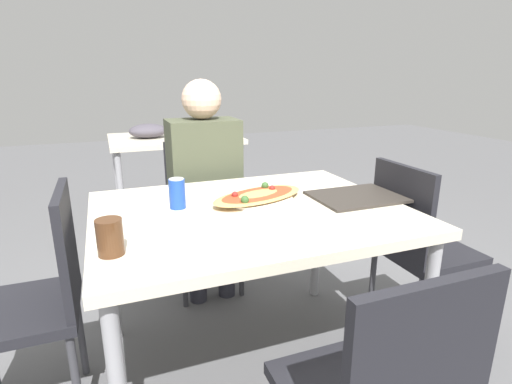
# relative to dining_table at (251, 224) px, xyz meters

# --- Properties ---
(ground_plane) EXTENTS (14.00, 14.00, 0.00)m
(ground_plane) POSITION_rel_dining_table_xyz_m (0.00, 0.00, -0.69)
(ground_plane) COLOR #59595B
(dining_table) EXTENTS (1.25, 0.98, 0.76)m
(dining_table) POSITION_rel_dining_table_xyz_m (0.00, 0.00, 0.00)
(dining_table) COLOR beige
(dining_table) RESTS_ON ground_plane
(chair_far_seated) EXTENTS (0.40, 0.40, 0.90)m
(chair_far_seated) POSITION_rel_dining_table_xyz_m (-0.02, 0.82, -0.17)
(chair_far_seated) COLOR black
(chair_far_seated) RESTS_ON ground_plane
(chair_side_left) EXTENTS (0.40, 0.40, 0.90)m
(chair_side_left) POSITION_rel_dining_table_xyz_m (-0.81, 0.03, -0.17)
(chair_side_left) COLOR black
(chair_side_left) RESTS_ON ground_plane
(chair_side_right) EXTENTS (0.40, 0.40, 0.90)m
(chair_side_right) POSITION_rel_dining_table_xyz_m (0.81, -0.09, -0.17)
(chair_side_right) COLOR black
(chair_side_right) RESTS_ON ground_plane
(person_seated) EXTENTS (0.39, 0.28, 1.26)m
(person_seated) POSITION_rel_dining_table_xyz_m (-0.02, 0.71, 0.06)
(person_seated) COLOR #2D2D38
(person_seated) RESTS_ON ground_plane
(pizza_main) EXTENTS (0.49, 0.34, 0.06)m
(pizza_main) POSITION_rel_dining_table_xyz_m (0.07, 0.09, 0.09)
(pizza_main) COLOR white
(pizza_main) RESTS_ON dining_table
(soda_can) EXTENTS (0.07, 0.07, 0.12)m
(soda_can) POSITION_rel_dining_table_xyz_m (-0.28, 0.11, 0.13)
(soda_can) COLOR #1E47B2
(soda_can) RESTS_ON dining_table
(drink_glass) EXTENTS (0.08, 0.08, 0.11)m
(drink_glass) POSITION_rel_dining_table_xyz_m (-0.55, -0.25, 0.13)
(drink_glass) COLOR #4C2D19
(drink_glass) RESTS_ON dining_table
(serving_tray) EXTENTS (0.38, 0.29, 0.01)m
(serving_tray) POSITION_rel_dining_table_xyz_m (0.49, -0.03, 0.07)
(serving_tray) COLOR #332D28
(serving_tray) RESTS_ON dining_table
(background_table) EXTENTS (1.10, 0.80, 0.88)m
(background_table) POSITION_rel_dining_table_xyz_m (0.01, 2.08, 0.01)
(background_table) COLOR beige
(background_table) RESTS_ON ground_plane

